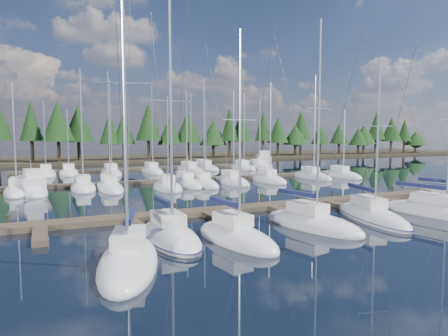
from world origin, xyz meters
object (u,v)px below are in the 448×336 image
front_sailboat_0 (129,260)px  front_sailboat_4 (371,216)px  front_sailboat_5 (439,212)px  motor_yacht_right (263,164)px  front_sailboat_2 (236,237)px  front_sailboat_3 (312,223)px  front_sailboat_1 (170,236)px  motor_yacht_left (33,189)px  main_dock (271,207)px

front_sailboat_0 → front_sailboat_4: (18.87, 3.12, -0.03)m
front_sailboat_5 → motor_yacht_right: 48.78m
front_sailboat_2 → front_sailboat_3: bearing=10.2°
front_sailboat_3 → motor_yacht_right: 51.86m
front_sailboat_0 → front_sailboat_1: bearing=48.8°
front_sailboat_5 → front_sailboat_2: bearing=-179.4°
front_sailboat_2 → front_sailboat_5: bearing=0.6°
front_sailboat_0 → front_sailboat_5: bearing=4.6°
front_sailboat_4 → motor_yacht_left: size_ratio=1.42×
front_sailboat_3 → motor_yacht_right: front_sailboat_3 is taller
front_sailboat_5 → front_sailboat_4: bearing=169.4°
front_sailboat_0 → front_sailboat_5: (24.88, 2.00, -0.02)m
front_sailboat_1 → front_sailboat_5: (21.65, -1.68, -0.02)m
main_dock → front_sailboat_0: size_ratio=2.74×
front_sailboat_5 → motor_yacht_right: bearing=76.4°
front_sailboat_4 → motor_yacht_right: (17.44, 46.30, 0.28)m
front_sailboat_4 → front_sailboat_1: bearing=178.0°
motor_yacht_right → main_dock: bearing=-119.3°
front_sailboat_2 → front_sailboat_1: bearing=152.4°
front_sailboat_1 → front_sailboat_3: (10.00, -0.70, -0.00)m
front_sailboat_0 → front_sailboat_5: front_sailboat_0 is taller
front_sailboat_4 → front_sailboat_5: 6.11m
front_sailboat_5 → motor_yacht_left: front_sailboat_5 is taller
motor_yacht_left → front_sailboat_4: bearing=-47.3°
front_sailboat_3 → motor_yacht_right: size_ratio=1.38×
main_dock → front_sailboat_4: front_sailboat_4 is taller
motor_yacht_left → motor_yacht_right: (41.11, 20.67, 0.07)m
front_sailboat_2 → front_sailboat_5: 18.11m
main_dock → motor_yacht_right: motor_yacht_right is taller
front_sailboat_1 → motor_yacht_right: bearing=54.1°
front_sailboat_0 → front_sailboat_3: (13.22, 2.98, -0.01)m
front_sailboat_1 → front_sailboat_2: size_ratio=1.15×
main_dock → front_sailboat_5: bearing=-35.6°
front_sailboat_2 → motor_yacht_right: (29.54, 47.60, 0.26)m
front_sailboat_3 → front_sailboat_5: size_ratio=1.08×
front_sailboat_4 → motor_yacht_left: bearing=132.7°
front_sailboat_1 → motor_yacht_left: 26.33m
front_sailboat_1 → front_sailboat_4: front_sailboat_1 is taller
front_sailboat_5 → front_sailboat_3: bearing=175.2°
front_sailboat_0 → front_sailboat_2: 7.01m
front_sailboat_4 → motor_yacht_left: (-23.67, 25.63, 0.21)m
front_sailboat_3 → front_sailboat_2: bearing=-169.8°
front_sailboat_0 → motor_yacht_right: 61.32m
front_sailboat_5 → motor_yacht_right: (11.44, 47.42, 0.27)m
motor_yacht_right → front_sailboat_4: bearing=-110.6°
front_sailboat_4 → motor_yacht_right: 49.48m
front_sailboat_1 → front_sailboat_4: 15.65m
motor_yacht_left → main_dock: bearing=-45.3°
front_sailboat_3 → motor_yacht_right: bearing=63.6°
front_sailboat_5 → motor_yacht_right: size_ratio=1.28×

